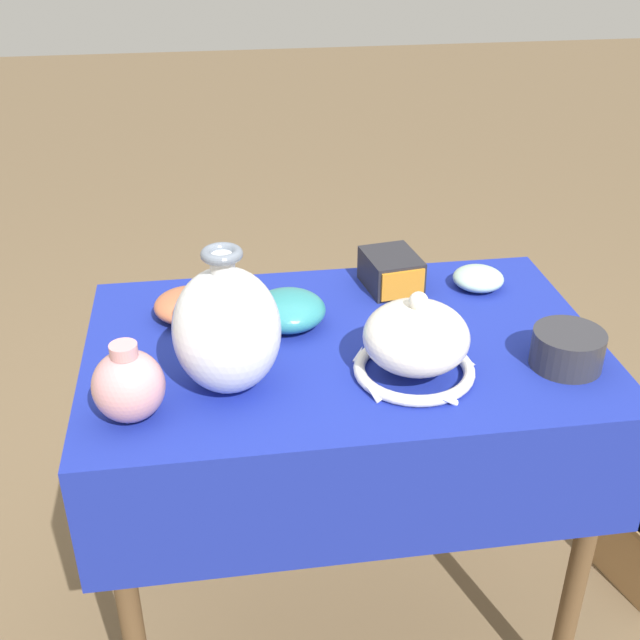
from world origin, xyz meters
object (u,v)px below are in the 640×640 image
pot_squat_charcoal (567,349)px  bowl_shallow_celadon (478,278)px  vase_dome_bell (416,343)px  bowl_shallow_terracotta (189,305)px  vase_tall_bulbous (227,329)px  bowl_shallow_teal (288,310)px  jar_round_rose (128,385)px  mosaic_tile_box (391,271)px

pot_squat_charcoal → bowl_shallow_celadon: size_ratio=1.20×
vase_dome_bell → bowl_shallow_terracotta: 0.50m
vase_tall_bulbous → vase_dome_bell: bearing=-1.9°
vase_tall_bulbous → bowl_shallow_celadon: size_ratio=2.42×
pot_squat_charcoal → bowl_shallow_celadon: (-0.06, 0.33, -0.01)m
bowl_shallow_teal → bowl_shallow_celadon: size_ratio=1.36×
vase_tall_bulbous → bowl_shallow_terracotta: vase_tall_bulbous is taller
bowl_shallow_terracotta → jar_round_rose: 0.35m
vase_dome_bell → jar_round_rose: bearing=-173.6°
bowl_shallow_terracotta → mosaic_tile_box: bearing=9.2°
pot_squat_charcoal → vase_tall_bulbous: bearing=178.0°
bowl_shallow_terracotta → pot_squat_charcoal: bearing=-22.5°
mosaic_tile_box → bowl_shallow_celadon: 0.19m
vase_tall_bulbous → mosaic_tile_box: 0.51m
pot_squat_charcoal → jar_round_rose: bearing=-176.7°
mosaic_tile_box → jar_round_rose: bearing=-151.5°
bowl_shallow_teal → pot_squat_charcoal: bearing=-24.3°
pot_squat_charcoal → jar_round_rose: jar_round_rose is taller
bowl_shallow_terracotta → bowl_shallow_celadon: (0.64, 0.04, -0.01)m
bowl_shallow_teal → bowl_shallow_celadon: (0.44, 0.11, -0.01)m
mosaic_tile_box → jar_round_rose: size_ratio=1.08×
pot_squat_charcoal → jar_round_rose: 0.80m
bowl_shallow_celadon → vase_dome_bell: bearing=-125.3°
mosaic_tile_box → bowl_shallow_terracotta: bearing=-179.1°
vase_tall_bulbous → vase_dome_bell: size_ratio=1.15×
pot_squat_charcoal → bowl_shallow_teal: size_ratio=0.88×
jar_round_rose → vase_dome_bell: bearing=6.4°
mosaic_tile_box → bowl_shallow_teal: 0.28m
vase_tall_bulbous → jar_round_rose: size_ratio=1.89×
bowl_shallow_teal → jar_round_rose: 0.40m
jar_round_rose → bowl_shallow_celadon: bearing=27.2°
vase_dome_bell → bowl_shallow_terracotta: (-0.41, 0.28, -0.04)m
pot_squat_charcoal → bowl_shallow_terracotta: 0.76m
vase_dome_bell → bowl_shallow_teal: vase_dome_bell is taller
vase_dome_bell → mosaic_tile_box: size_ratio=1.52×
mosaic_tile_box → vase_dome_bell: bearing=-104.1°
mosaic_tile_box → jar_round_rose: 0.68m
jar_round_rose → mosaic_tile_box: bearing=36.8°
mosaic_tile_box → pot_squat_charcoal: size_ratio=1.16×
vase_dome_bell → mosaic_tile_box: vase_dome_bell is taller
vase_tall_bulbous → bowl_shallow_teal: (0.13, 0.20, -0.08)m
vase_dome_bell → pot_squat_charcoal: 0.29m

